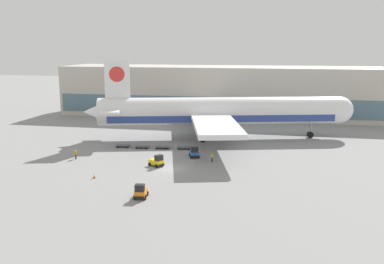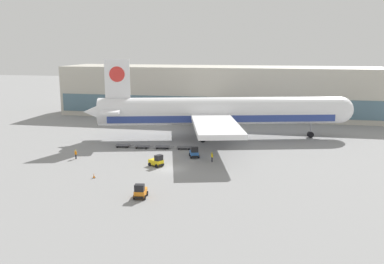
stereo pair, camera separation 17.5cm
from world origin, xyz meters
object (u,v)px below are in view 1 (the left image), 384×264
(baggage_tug_mid, at_px, (194,153))
(ground_crew_near, at_px, (76,154))
(traffic_cone_near, at_px, (94,176))
(baggage_dolly_second, at_px, (142,146))
(baggage_dolly_lead, at_px, (123,145))
(baggage_dolly_third, at_px, (162,147))
(baggage_dolly_trail, at_px, (184,147))
(airplane_main, at_px, (217,112))
(baggage_tug_far, at_px, (141,192))
(ground_crew_far, at_px, (212,156))
(baggage_tug_foreground, at_px, (157,161))

(baggage_tug_mid, xyz_separation_m, ground_crew_near, (-20.39, -5.30, 0.09))
(traffic_cone_near, bearing_deg, ground_crew_near, 128.63)
(baggage_dolly_second, bearing_deg, baggage_tug_mid, -29.59)
(baggage_dolly_lead, xyz_separation_m, baggage_dolly_third, (8.00, 0.45, 0.00))
(baggage_dolly_second, relative_size, baggage_dolly_trail, 1.00)
(baggage_dolly_third, bearing_deg, ground_crew_near, -147.22)
(airplane_main, relative_size, baggage_tug_mid, 20.64)
(baggage_tug_far, relative_size, ground_crew_far, 1.50)
(airplane_main, xyz_separation_m, baggage_dolly_third, (-9.15, -11.24, -5.45))
(baggage_dolly_second, bearing_deg, airplane_main, 35.24)
(baggage_tug_foreground, xyz_separation_m, baggage_dolly_trail, (1.89, 12.62, -0.49))
(baggage_dolly_lead, xyz_separation_m, baggage_dolly_second, (4.01, -0.04, 0.00))
(airplane_main, xyz_separation_m, traffic_cone_near, (-14.31, -31.69, -5.48))
(baggage_dolly_third, height_order, ground_crew_near, ground_crew_near)
(baggage_tug_far, xyz_separation_m, ground_crew_far, (6.50, 19.58, 0.14))
(baggage_tug_foreground, distance_m, baggage_dolly_lead, 15.76)
(baggage_dolly_third, height_order, ground_crew_far, ground_crew_far)
(ground_crew_near, height_order, ground_crew_far, ground_crew_far)
(ground_crew_near, bearing_deg, traffic_cone_near, 164.93)
(baggage_dolly_third, xyz_separation_m, ground_crew_far, (11.00, -7.72, 0.63))
(baggage_dolly_second, bearing_deg, baggage_tug_foreground, -68.06)
(baggage_dolly_lead, relative_size, baggage_dolly_third, 1.00)
(traffic_cone_near, bearing_deg, baggage_tug_far, -35.33)
(baggage_dolly_lead, height_order, ground_crew_far, ground_crew_far)
(baggage_tug_far, bearing_deg, baggage_dolly_trail, 173.64)
(baggage_dolly_lead, bearing_deg, baggage_dolly_second, -7.11)
(baggage_tug_foreground, bearing_deg, ground_crew_near, -157.53)
(airplane_main, height_order, baggage_tug_far, airplane_main)
(baggage_tug_foreground, distance_m, ground_crew_near, 15.49)
(baggage_dolly_second, relative_size, ground_crew_far, 2.17)
(baggage_tug_far, relative_size, traffic_cone_near, 3.52)
(baggage_tug_foreground, height_order, baggage_dolly_trail, baggage_tug_foreground)
(baggage_tug_foreground, height_order, baggage_dolly_lead, baggage_tug_foreground)
(baggage_dolly_trail, bearing_deg, baggage_tug_far, -96.09)
(baggage_tug_far, xyz_separation_m, baggage_dolly_lead, (-12.50, 26.85, -0.49))
(baggage_tug_mid, relative_size, baggage_dolly_lead, 0.73)
(ground_crew_near, distance_m, ground_crew_far, 24.18)
(ground_crew_far, xyz_separation_m, traffic_cone_near, (-16.16, -12.73, -0.66))
(baggage_dolly_third, distance_m, ground_crew_near, 16.81)
(baggage_dolly_trail, bearing_deg, baggage_dolly_second, 179.15)
(baggage_dolly_lead, height_order, baggage_dolly_third, same)
(baggage_tug_mid, height_order, baggage_dolly_trail, baggage_tug_mid)
(baggage_dolly_trail, relative_size, ground_crew_far, 2.17)
(baggage_dolly_lead, height_order, traffic_cone_near, traffic_cone_near)
(airplane_main, bearing_deg, ground_crew_far, -99.13)
(baggage_dolly_second, relative_size, ground_crew_near, 2.26)
(baggage_tug_foreground, height_order, baggage_tug_far, same)
(baggage_tug_foreground, bearing_deg, traffic_cone_near, -104.24)
(baggage_dolly_lead, distance_m, ground_crew_near, 11.37)
(baggage_dolly_lead, bearing_deg, baggage_tug_mid, -24.15)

